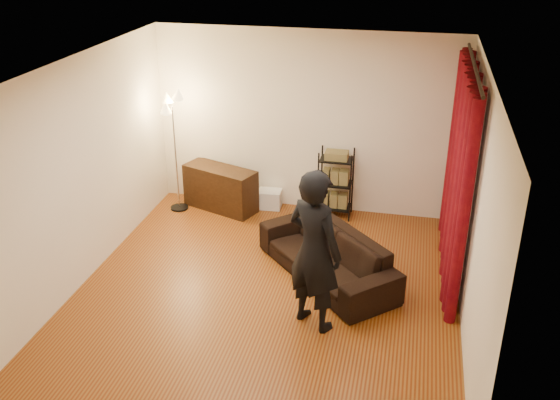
% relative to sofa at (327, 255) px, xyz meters
% --- Properties ---
extents(floor, '(5.00, 5.00, 0.00)m').
position_rel_sofa_xyz_m(floor, '(-0.64, -0.54, -0.30)').
color(floor, brown).
rests_on(floor, ground).
extents(ceiling, '(5.00, 5.00, 0.00)m').
position_rel_sofa_xyz_m(ceiling, '(-0.64, -0.54, 2.40)').
color(ceiling, white).
rests_on(ceiling, ground).
extents(wall_back, '(5.00, 0.00, 5.00)m').
position_rel_sofa_xyz_m(wall_back, '(-0.64, 1.96, 1.05)').
color(wall_back, white).
rests_on(wall_back, ground).
extents(wall_front, '(5.00, 0.00, 5.00)m').
position_rel_sofa_xyz_m(wall_front, '(-0.64, -3.04, 1.05)').
color(wall_front, white).
rests_on(wall_front, ground).
extents(wall_left, '(0.00, 5.00, 5.00)m').
position_rel_sofa_xyz_m(wall_left, '(-2.89, -0.54, 1.05)').
color(wall_left, white).
rests_on(wall_left, ground).
extents(wall_right, '(0.00, 5.00, 5.00)m').
position_rel_sofa_xyz_m(wall_right, '(1.61, -0.54, 1.05)').
color(wall_right, white).
rests_on(wall_right, ground).
extents(curtain_rod, '(0.04, 2.65, 0.04)m').
position_rel_sofa_xyz_m(curtain_rod, '(1.51, 0.58, 2.28)').
color(curtain_rod, black).
rests_on(curtain_rod, wall_right).
extents(curtain, '(0.22, 2.65, 2.55)m').
position_rel_sofa_xyz_m(curtain, '(1.49, 0.58, 0.98)').
color(curtain, maroon).
rests_on(curtain, ground).
extents(sofa, '(1.97, 2.03, 0.59)m').
position_rel_sofa_xyz_m(sofa, '(0.00, 0.00, 0.00)').
color(sofa, black).
rests_on(sofa, ground).
extents(person, '(0.80, 0.72, 1.83)m').
position_rel_sofa_xyz_m(person, '(0.00, -1.01, 0.62)').
color(person, black).
rests_on(person, ground).
extents(media_cabinet, '(1.21, 0.80, 0.66)m').
position_rel_sofa_xyz_m(media_cabinet, '(-1.88, 1.59, 0.03)').
color(media_cabinet, '#321D0D').
rests_on(media_cabinet, ground).
extents(storage_boxes, '(0.36, 0.30, 0.29)m').
position_rel_sofa_xyz_m(storage_boxes, '(-1.16, 1.77, -0.15)').
color(storage_boxes, silver).
rests_on(storage_boxes, ground).
extents(wire_shelf, '(0.51, 0.38, 1.03)m').
position_rel_sofa_xyz_m(wire_shelf, '(-0.15, 1.73, 0.22)').
color(wire_shelf, black).
rests_on(wire_shelf, ground).
extents(floor_lamp, '(0.40, 0.40, 1.82)m').
position_rel_sofa_xyz_m(floor_lamp, '(-2.51, 1.44, 0.61)').
color(floor_lamp, silver).
rests_on(floor_lamp, ground).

